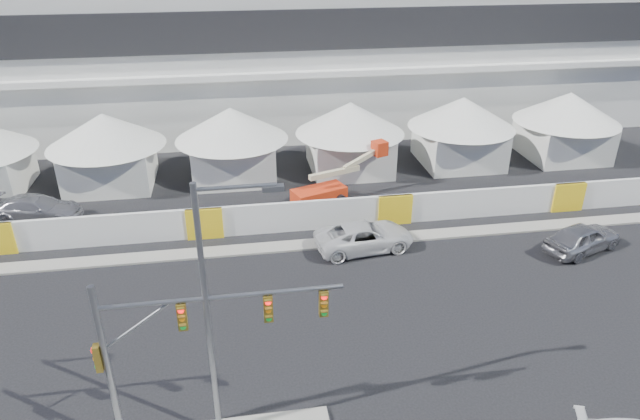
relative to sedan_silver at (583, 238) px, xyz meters
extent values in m
plane|color=black|center=(-16.00, -9.36, -0.85)|extent=(160.00, 160.00, 0.00)
cube|color=gray|center=(4.00, 3.14, -0.79)|extent=(80.00, 1.20, 0.12)
cube|color=silver|center=(-8.00, 32.64, 6.15)|extent=(80.00, 24.00, 14.00)
cube|color=black|center=(-8.00, 20.49, 8.95)|extent=(68.00, 0.30, 3.20)
cube|color=silver|center=(-8.00, 20.24, 5.45)|extent=(72.00, 0.80, 0.50)
cube|color=silver|center=(-29.00, 14.64, 0.65)|extent=(6.00, 6.00, 3.00)
cone|color=silver|center=(-29.00, 14.64, 3.35)|extent=(8.40, 8.40, 2.40)
cube|color=silver|center=(-20.00, 14.64, 0.65)|extent=(6.00, 6.00, 3.00)
cone|color=silver|center=(-20.00, 14.64, 3.35)|extent=(8.40, 8.40, 2.40)
cube|color=silver|center=(-11.00, 14.64, 0.65)|extent=(6.00, 6.00, 3.00)
cone|color=silver|center=(-11.00, 14.64, 3.35)|extent=(8.40, 8.40, 2.40)
cube|color=silver|center=(-2.00, 14.64, 0.65)|extent=(6.00, 6.00, 3.00)
cone|color=silver|center=(-2.00, 14.64, 3.35)|extent=(8.40, 8.40, 2.40)
cube|color=silver|center=(7.00, 14.64, 0.65)|extent=(6.00, 6.00, 3.00)
cone|color=silver|center=(7.00, 14.64, 3.35)|extent=(8.40, 8.40, 2.40)
cube|color=silver|center=(-10.00, 5.14, 0.15)|extent=(70.00, 0.25, 2.00)
imported|color=#98989C|center=(0.00, 0.00, 0.00)|extent=(3.63, 5.40, 1.71)
imported|color=silver|center=(-12.64, 2.25, -0.04)|extent=(3.41, 6.16, 1.63)
imported|color=#AAAAAF|center=(-32.84, 9.31, -0.04)|extent=(3.31, 5.96, 1.63)
cylinder|color=gray|center=(-24.71, -10.41, 2.76)|extent=(0.23, 0.23, 6.92)
cylinder|color=gray|center=(-20.62, -10.41, 5.35)|extent=(8.17, 0.15, 0.15)
cube|color=#594714|center=(-22.02, -10.41, 4.71)|extent=(0.32, 0.22, 1.05)
cube|color=#594714|center=(-19.13, -10.41, 4.71)|extent=(0.32, 0.22, 1.05)
cube|color=#594714|center=(-17.21, -10.41, 4.71)|extent=(0.32, 0.22, 1.05)
cube|color=#594714|center=(-24.95, -10.41, 3.33)|extent=(0.22, 0.32, 1.05)
cylinder|color=slate|center=(-21.20, -10.40, 4.42)|extent=(0.20, 0.20, 10.25)
cylinder|color=slate|center=(-19.94, -10.40, 9.32)|extent=(2.50, 0.14, 0.14)
cube|color=slate|center=(-18.80, -10.40, 9.20)|extent=(0.68, 0.28, 0.17)
cube|color=red|center=(-14.32, 8.84, -0.29)|extent=(4.02, 2.80, 1.13)
cube|color=beige|center=(-13.09, 8.84, 1.19)|extent=(3.78, 1.66, 0.36)
cube|color=beige|center=(-10.84, 8.84, 1.81)|extent=(2.94, 1.32, 1.24)
cube|color=red|center=(-9.41, 8.84, 2.32)|extent=(1.18, 1.18, 1.02)
camera|label=1|loc=(-19.90, -26.42, 16.43)|focal=32.00mm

